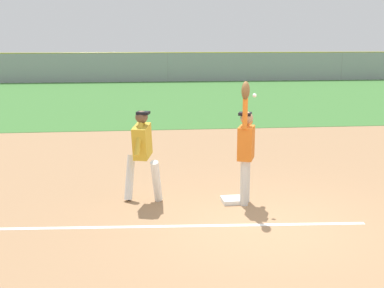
# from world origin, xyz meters

# --- Properties ---
(ground_plane) EXTENTS (79.54, 79.54, 0.00)m
(ground_plane) POSITION_xyz_m (0.00, 0.00, 0.00)
(ground_plane) COLOR #A37A54
(outfield_grass) EXTENTS (50.41, 18.33, 0.01)m
(outfield_grass) POSITION_xyz_m (0.00, 17.70, 0.01)
(outfield_grass) COLOR #3D7533
(outfield_grass) RESTS_ON ground_plane
(first_base) EXTENTS (0.39, 0.39, 0.08)m
(first_base) POSITION_xyz_m (-0.29, 1.09, 0.04)
(first_base) COLOR white
(first_base) RESTS_ON ground_plane
(fielder) EXTENTS (0.42, 0.87, 2.28)m
(fielder) POSITION_xyz_m (-0.07, 0.99, 1.12)
(fielder) COLOR silver
(fielder) RESTS_ON ground_plane
(runner) EXTENTS (0.76, 0.83, 1.72)m
(runner) POSITION_xyz_m (-1.94, 1.33, 1.00)
(runner) COLOR white
(runner) RESTS_ON ground_plane
(baseball) EXTENTS (0.07, 0.07, 0.07)m
(baseball) POSITION_xyz_m (0.10, 1.14, 1.99)
(baseball) COLOR white
(outfield_fence) EXTENTS (50.49, 0.08, 2.03)m
(outfield_fence) POSITION_xyz_m (0.00, 26.87, 1.02)
(outfield_fence) COLOR #93999E
(outfield_fence) RESTS_ON ground_plane
(parked_car_tan) EXTENTS (4.49, 2.30, 1.25)m
(parked_car_tan) POSITION_xyz_m (-8.05, 29.43, 0.67)
(parked_car_tan) COLOR tan
(parked_car_tan) RESTS_ON ground_plane
(parked_car_white) EXTENTS (4.42, 2.15, 1.25)m
(parked_car_white) POSITION_xyz_m (-1.04, 29.67, 0.67)
(parked_car_white) COLOR white
(parked_car_white) RESTS_ON ground_plane
(parked_car_green) EXTENTS (4.52, 2.36, 1.25)m
(parked_car_green) POSITION_xyz_m (4.84, 30.07, 0.67)
(parked_car_green) COLOR #1E6B33
(parked_car_green) RESTS_ON ground_plane
(parked_car_black) EXTENTS (4.45, 2.22, 1.25)m
(parked_car_black) POSITION_xyz_m (11.27, 30.14, 0.67)
(parked_car_black) COLOR black
(parked_car_black) RESTS_ON ground_plane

